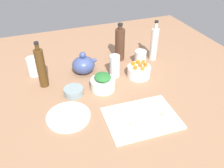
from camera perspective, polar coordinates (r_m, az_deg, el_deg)
name	(u,v)px	position (r cm, az deg, el deg)	size (l,w,h in cm)	color
tabletop	(112,94)	(125.35, 0.00, -2.42)	(190.00, 190.00, 3.00)	#986E4F
cutting_board	(141,118)	(109.15, 7.25, -8.26)	(32.90, 24.04, 1.00)	white
plate_tofu	(68,117)	(110.68, -10.64, -7.86)	(20.49, 20.49, 1.20)	white
bowl_greens	(103,84)	(124.79, -2.25, -0.08)	(13.19, 13.19, 6.01)	white
bowl_carrots	(139,71)	(135.99, 6.61, 3.07)	(13.50, 13.50, 6.38)	white
bowl_small_side	(74,91)	(123.05, -9.39, -1.79)	(10.25, 10.25, 3.88)	gray
teapot	(84,65)	(138.32, -7.00, 4.71)	(15.15, 12.52, 13.74)	#3E4E84
bottle_0	(41,68)	(128.32, -16.99, 3.84)	(4.74, 4.74, 26.24)	#4D3114
bottle_1	(120,44)	(149.31, 1.94, 9.75)	(6.13, 6.13, 24.43)	#4A2E1E
bottle_2	(154,44)	(151.87, 10.30, 9.74)	(4.67, 4.67, 25.99)	silver
drinking_glass_0	(140,58)	(147.83, 6.98, 6.47)	(7.18, 7.18, 9.01)	white
drinking_glass_1	(33,67)	(142.72, -18.73, 4.08)	(6.86, 6.86, 11.15)	white
drinking_glass_2	(115,66)	(133.58, 0.69, 4.43)	(5.82, 5.82, 13.31)	white
carrot_cube_0	(146,65)	(134.89, 8.27, 4.68)	(1.80, 1.80, 1.80)	orange
carrot_cube_1	(143,69)	(131.12, 7.59, 3.77)	(1.80, 1.80, 1.80)	orange
carrot_cube_2	(135,68)	(131.45, 5.70, 4.00)	(1.80, 1.80, 1.80)	orange
carrot_cube_3	(140,65)	(134.17, 6.98, 4.61)	(1.80, 1.80, 1.80)	orange
carrot_cube_4	(133,64)	(135.33, 5.18, 5.03)	(1.80, 1.80, 1.80)	orange
carrot_cube_5	(138,62)	(136.93, 6.39, 5.33)	(1.80, 1.80, 1.80)	orange
carrot_cube_6	(143,62)	(137.74, 7.67, 5.43)	(1.80, 1.80, 1.80)	orange
chopped_greens_mound	(103,77)	(122.11, -2.30, 1.73)	(9.44, 8.78, 3.44)	#2A7131
tofu_cube_0	(74,111)	(110.32, -9.36, -6.66)	(2.20, 2.20, 2.20)	#EBF1C9
tofu_cube_1	(62,117)	(108.25, -12.09, -8.04)	(2.20, 2.20, 2.20)	white
tofu_cube_2	(75,118)	(107.13, -9.16, -8.17)	(2.20, 2.20, 2.20)	white
tofu_cube_3	(61,110)	(112.25, -12.37, -6.23)	(2.20, 2.20, 2.20)	white
tofu_cube_4	(69,107)	(112.91, -10.41, -5.64)	(2.20, 2.20, 2.20)	white
dumpling_0	(160,103)	(115.35, 11.62, -4.67)	(4.25, 4.05, 2.96)	beige
dumpling_1	(133,124)	(103.60, 5.26, -9.82)	(4.25, 3.74, 2.12)	beige
dumpling_2	(152,117)	(107.73, 9.89, -8.06)	(5.31, 5.26, 2.35)	beige
dumpling_3	(165,115)	(109.80, 12.91, -7.42)	(5.59, 5.28, 2.65)	beige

